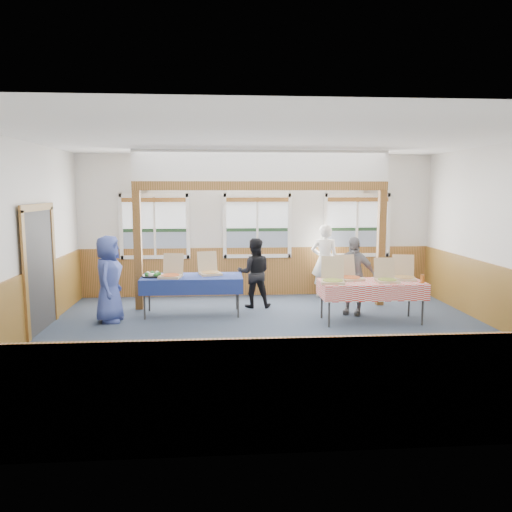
{
  "coord_description": "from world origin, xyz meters",
  "views": [
    {
      "loc": [
        -0.89,
        -7.8,
        2.43
      ],
      "look_at": [
        -0.22,
        1.0,
        1.24
      ],
      "focal_mm": 35.0,
      "sensor_mm": 36.0,
      "label": 1
    }
  ],
  "objects_px": {
    "table_left": "(192,279)",
    "man_blue": "(109,279)",
    "person_grey": "(353,276)",
    "woman_black": "(254,273)",
    "woman_white": "(325,261)",
    "table_right": "(371,284)"
  },
  "relations": [
    {
      "from": "table_right",
      "to": "person_grey",
      "type": "bearing_deg",
      "value": 121.07
    },
    {
      "from": "person_grey",
      "to": "table_right",
      "type": "bearing_deg",
      "value": -44.74
    },
    {
      "from": "woman_black",
      "to": "woman_white",
      "type": "bearing_deg",
      "value": -152.13
    },
    {
      "from": "man_blue",
      "to": "person_grey",
      "type": "relative_size",
      "value": 1.05
    },
    {
      "from": "person_grey",
      "to": "man_blue",
      "type": "bearing_deg",
      "value": -149.19
    },
    {
      "from": "table_left",
      "to": "man_blue",
      "type": "relative_size",
      "value": 1.24
    },
    {
      "from": "person_grey",
      "to": "woman_black",
      "type": "bearing_deg",
      "value": -172.94
    },
    {
      "from": "table_left",
      "to": "woman_white",
      "type": "height_order",
      "value": "woman_white"
    },
    {
      "from": "table_left",
      "to": "man_blue",
      "type": "height_order",
      "value": "man_blue"
    },
    {
      "from": "table_left",
      "to": "man_blue",
      "type": "distance_m",
      "value": 1.55
    },
    {
      "from": "table_left",
      "to": "woman_black",
      "type": "relative_size",
      "value": 1.38
    },
    {
      "from": "woman_white",
      "to": "man_blue",
      "type": "relative_size",
      "value": 1.04
    },
    {
      "from": "table_left",
      "to": "woman_white",
      "type": "xyz_separation_m",
      "value": [
        2.88,
        1.33,
        0.12
      ]
    },
    {
      "from": "table_right",
      "to": "woman_black",
      "type": "relative_size",
      "value": 1.41
    },
    {
      "from": "table_right",
      "to": "man_blue",
      "type": "bearing_deg",
      "value": -170.69
    },
    {
      "from": "table_right",
      "to": "woman_white",
      "type": "bearing_deg",
      "value": 114.82
    },
    {
      "from": "table_left",
      "to": "table_right",
      "type": "bearing_deg",
      "value": -16.43
    },
    {
      "from": "woman_black",
      "to": "person_grey",
      "type": "bearing_deg",
      "value": 160.68
    },
    {
      "from": "woman_white",
      "to": "man_blue",
      "type": "xyz_separation_m",
      "value": [
        -4.38,
        -1.75,
        -0.03
      ]
    },
    {
      "from": "table_right",
      "to": "woman_white",
      "type": "xyz_separation_m",
      "value": [
        -0.41,
        2.13,
        0.13
      ]
    },
    {
      "from": "man_blue",
      "to": "woman_white",
      "type": "bearing_deg",
      "value": -65.97
    },
    {
      "from": "man_blue",
      "to": "woman_black",
      "type": "bearing_deg",
      "value": -68.79
    }
  ]
}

